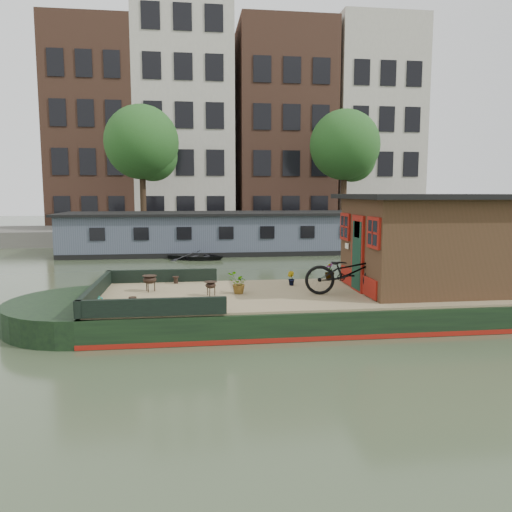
{
  "coord_description": "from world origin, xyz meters",
  "views": [
    {
      "loc": [
        -3.71,
        -11.88,
        3.09
      ],
      "look_at": [
        -2.07,
        0.5,
        1.51
      ],
      "focal_mm": 35.0,
      "sensor_mm": 36.0,
      "label": 1
    }
  ],
  "objects": [
    {
      "name": "ground",
      "position": [
        0.0,
        0.0,
        0.0
      ],
      "size": [
        120.0,
        120.0,
        0.0
      ],
      "primitive_type": "plane",
      "color": "#354028",
      "rests_on": "ground"
    },
    {
      "name": "potted_plant_e",
      "position": [
        -5.6,
        -1.28,
        0.8
      ],
      "size": [
        0.17,
        0.19,
        0.3
      ],
      "primitive_type": "imported",
      "rotation": [
        0.0,
        0.0,
        1.06
      ],
      "color": "brown",
      "rests_on": "houseboat_deck"
    },
    {
      "name": "houseboat_deck",
      "position": [
        0.0,
        0.0,
        0.62
      ],
      "size": [
        11.8,
        3.8,
        0.05
      ],
      "primitive_type": "cube",
      "color": "#847852",
      "rests_on": "houseboat_hull"
    },
    {
      "name": "bollard_stbd",
      "position": [
        -4.98,
        -0.96,
        0.75
      ],
      "size": [
        0.17,
        0.17,
        0.2
      ],
      "primitive_type": "cylinder",
      "color": "black",
      "rests_on": "houseboat_deck"
    },
    {
      "name": "cabin",
      "position": [
        2.19,
        0.0,
        1.88
      ],
      "size": [
        4.0,
        3.5,
        2.42
      ],
      "color": "#332514",
      "rests_on": "houseboat_deck"
    },
    {
      "name": "tree_left",
      "position": [
        -6.36,
        19.07,
        5.89
      ],
      "size": [
        4.4,
        4.4,
        7.4
      ],
      "color": "#332316",
      "rests_on": "quay"
    },
    {
      "name": "tree_right",
      "position": [
        6.14,
        19.07,
        5.89
      ],
      "size": [
        4.4,
        4.4,
        7.4
      ],
      "color": "#332316",
      "rests_on": "quay"
    },
    {
      "name": "quay",
      "position": [
        0.0,
        20.5,
        0.45
      ],
      "size": [
        60.0,
        6.0,
        0.9
      ],
      "primitive_type": "cube",
      "color": "#47443F",
      "rests_on": "ground"
    },
    {
      "name": "bow_bulwark",
      "position": [
        -5.07,
        0.0,
        0.82
      ],
      "size": [
        3.0,
        4.0,
        0.35
      ],
      "color": "black",
      "rests_on": "houseboat_deck"
    },
    {
      "name": "brazier_rear",
      "position": [
        -4.74,
        0.61,
        0.85
      ],
      "size": [
        0.44,
        0.44,
        0.41
      ],
      "primitive_type": null,
      "rotation": [
        0.0,
        0.0,
        -0.18
      ],
      "color": "black",
      "rests_on": "houseboat_deck"
    },
    {
      "name": "houseboat_hull",
      "position": [
        -1.33,
        0.0,
        0.27
      ],
      "size": [
        14.01,
        4.02,
        0.6
      ],
      "color": "black",
      "rests_on": "ground"
    },
    {
      "name": "bollard_port",
      "position": [
        -4.12,
        1.66,
        0.75
      ],
      "size": [
        0.17,
        0.17,
        0.19
      ],
      "primitive_type": "cylinder",
      "color": "black",
      "rests_on": "houseboat_deck"
    },
    {
      "name": "townhouse_row",
      "position": [
        0.15,
        27.5,
        7.9
      ],
      "size": [
        27.25,
        8.0,
        16.5
      ],
      "color": "brown",
      "rests_on": "ground"
    },
    {
      "name": "far_houseboat",
      "position": [
        0.0,
        14.0,
        0.97
      ],
      "size": [
        20.4,
        4.4,
        2.11
      ],
      "color": "#43495A",
      "rests_on": "ground"
    },
    {
      "name": "potted_plant_d",
      "position": [
        0.2,
        1.7,
        0.9
      ],
      "size": [
        0.3,
        0.3,
        0.49
      ],
      "primitive_type": "imported",
      "rotation": [
        0.0,
        0.0,
        4.79
      ],
      "color": "brown",
      "rests_on": "houseboat_deck"
    },
    {
      "name": "potted_plant_c",
      "position": [
        -2.57,
        0.05,
        0.91
      ],
      "size": [
        0.61,
        0.59,
        0.52
      ],
      "primitive_type": "imported",
      "rotation": [
        0.0,
        0.0,
        3.69
      ],
      "color": "#AD5A32",
      "rests_on": "houseboat_deck"
    },
    {
      "name": "bicycle",
      "position": [
        0.06,
        -0.42,
        1.2
      ],
      "size": [
        2.2,
        1.08,
        1.11
      ],
      "primitive_type": "imported",
      "rotation": [
        0.0,
        0.0,
        1.4
      ],
      "color": "black",
      "rests_on": "houseboat_deck"
    },
    {
      "name": "potted_plant_b",
      "position": [
        -1.07,
        0.99,
        0.84
      ],
      "size": [
        0.25,
        0.26,
        0.38
      ],
      "primitive_type": "imported",
      "rotation": [
        0.0,
        0.0,
        2.11
      ],
      "color": "maroon",
      "rests_on": "houseboat_deck"
    },
    {
      "name": "dinghy",
      "position": [
        -3.43,
        11.5,
        0.28
      ],
      "size": [
        3.23,
        2.84,
        0.56
      ],
      "primitive_type": "imported",
      "rotation": [
        0.0,
        0.0,
        1.15
      ],
      "color": "black",
      "rests_on": "ground"
    },
    {
      "name": "brazier_front",
      "position": [
        -3.25,
        -0.13,
        0.83
      ],
      "size": [
        0.4,
        0.4,
        0.35
      ],
      "primitive_type": null,
      "rotation": [
        0.0,
        0.0,
        0.26
      ],
      "color": "black",
      "rests_on": "houseboat_deck"
    }
  ]
}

